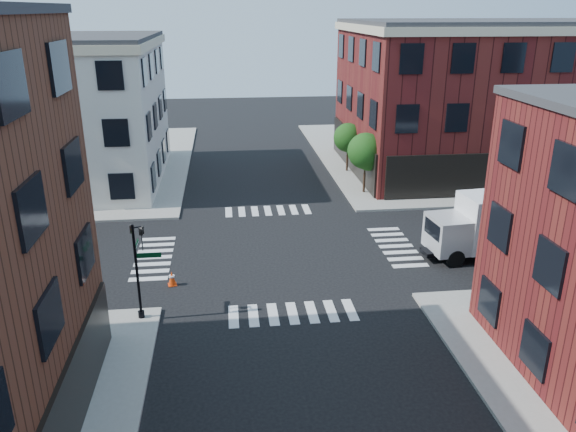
# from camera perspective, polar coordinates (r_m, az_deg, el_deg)

# --- Properties ---
(ground) EXTENTS (120.00, 120.00, 0.00)m
(ground) POSITION_cam_1_polar(r_m,az_deg,el_deg) (32.33, -1.05, -3.65)
(ground) COLOR black
(ground) RESTS_ON ground
(sidewalk_ne) EXTENTS (30.00, 30.00, 0.15)m
(sidewalk_ne) POSITION_cam_1_polar(r_m,az_deg,el_deg) (57.25, 18.29, 6.11)
(sidewalk_ne) COLOR gray
(sidewalk_ne) RESTS_ON ground
(sidewalk_nw) EXTENTS (30.00, 30.00, 0.15)m
(sidewalk_nw) POSITION_cam_1_polar(r_m,az_deg,el_deg) (55.17, -25.71, 4.60)
(sidewalk_nw) COLOR gray
(sidewalk_nw) RESTS_ON ground
(building_ne) EXTENTS (25.00, 16.00, 12.00)m
(building_ne) POSITION_cam_1_polar(r_m,az_deg,el_deg) (51.53, 20.78, 11.08)
(building_ne) COLOR #4D1314
(building_ne) RESTS_ON ground
(building_nw) EXTENTS (22.00, 16.00, 11.00)m
(building_nw) POSITION_cam_1_polar(r_m,az_deg,el_deg) (48.82, -26.23, 9.27)
(building_nw) COLOR silver
(building_nw) RESTS_ON ground
(tree_near) EXTENTS (2.69, 2.69, 4.49)m
(tree_near) POSITION_cam_1_polar(r_m,az_deg,el_deg) (41.93, 7.97, 6.36)
(tree_near) COLOR black
(tree_near) RESTS_ON ground
(tree_far) EXTENTS (2.43, 2.43, 4.07)m
(tree_far) POSITION_cam_1_polar(r_m,az_deg,el_deg) (47.67, 6.19, 7.77)
(tree_far) COLOR black
(tree_far) RESTS_ON ground
(signal_pole) EXTENTS (1.29, 1.24, 4.60)m
(signal_pole) POSITION_cam_1_polar(r_m,az_deg,el_deg) (25.26, -14.97, -4.43)
(signal_pole) COLOR black
(signal_pole) RESTS_ON ground
(box_truck) EXTENTS (8.08, 3.11, 3.58)m
(box_truck) POSITION_cam_1_polar(r_m,az_deg,el_deg) (33.45, 20.65, -0.73)
(box_truck) COLOR silver
(box_truck) RESTS_ON ground
(traffic_cone) EXTENTS (0.50, 0.50, 0.78)m
(traffic_cone) POSITION_cam_1_polar(r_m,az_deg,el_deg) (29.01, -11.71, -6.23)
(traffic_cone) COLOR #E63A0A
(traffic_cone) RESTS_ON ground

